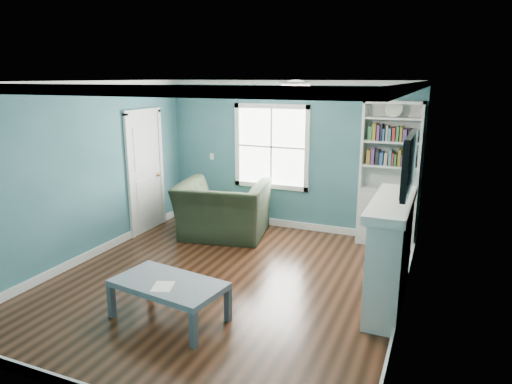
% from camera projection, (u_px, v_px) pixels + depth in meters
% --- Properties ---
extents(floor, '(5.00, 5.00, 0.00)m').
position_uv_depth(floor, '(225.00, 281.00, 6.09)').
color(floor, black).
rests_on(floor, ground).
extents(room_walls, '(5.00, 5.00, 5.00)m').
position_uv_depth(room_walls, '(223.00, 165.00, 5.70)').
color(room_walls, '#2D5E66').
rests_on(room_walls, ground).
extents(trim, '(4.50, 5.00, 2.60)m').
position_uv_depth(trim, '(223.00, 192.00, 5.78)').
color(trim, white).
rests_on(trim, ground).
extents(window, '(1.40, 0.06, 1.50)m').
position_uv_depth(window, '(271.00, 147.00, 8.07)').
color(window, white).
rests_on(window, room_walls).
extents(bookshelf, '(0.90, 0.35, 2.31)m').
position_uv_depth(bookshelf, '(388.00, 189.00, 7.25)').
color(bookshelf, silver).
rests_on(bookshelf, ground).
extents(fireplace, '(0.44, 1.58, 1.30)m').
position_uv_depth(fireplace, '(391.00, 254.00, 5.33)').
color(fireplace, black).
rests_on(fireplace, ground).
extents(tv, '(0.06, 1.10, 0.65)m').
position_uv_depth(tv, '(410.00, 163.00, 5.02)').
color(tv, black).
rests_on(tv, fireplace).
extents(door, '(0.12, 0.98, 2.17)m').
position_uv_depth(door, '(146.00, 171.00, 7.91)').
color(door, silver).
rests_on(door, ground).
extents(ceiling_fixture, '(0.38, 0.38, 0.15)m').
position_uv_depth(ceiling_fixture, '(296.00, 86.00, 5.21)').
color(ceiling_fixture, white).
rests_on(ceiling_fixture, room_walls).
extents(light_switch, '(0.08, 0.01, 0.12)m').
position_uv_depth(light_switch, '(212.00, 156.00, 8.58)').
color(light_switch, white).
rests_on(light_switch, room_walls).
extents(recliner, '(1.59, 1.18, 1.26)m').
position_uv_depth(recliner, '(223.00, 201.00, 7.67)').
color(recliner, black).
rests_on(recliner, ground).
extents(coffee_table, '(1.32, 0.84, 0.45)m').
position_uv_depth(coffee_table, '(169.00, 286.00, 5.06)').
color(coffee_table, '#474C55').
rests_on(coffee_table, ground).
extents(paper_sheet, '(0.28, 0.32, 0.00)m').
position_uv_depth(paper_sheet, '(163.00, 286.00, 4.92)').
color(paper_sheet, white).
rests_on(paper_sheet, coffee_table).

